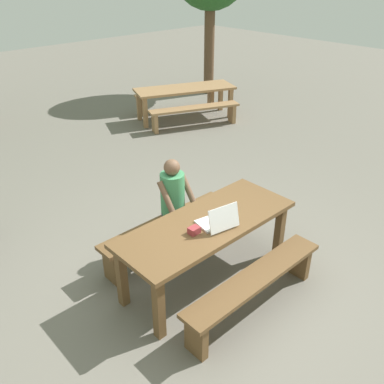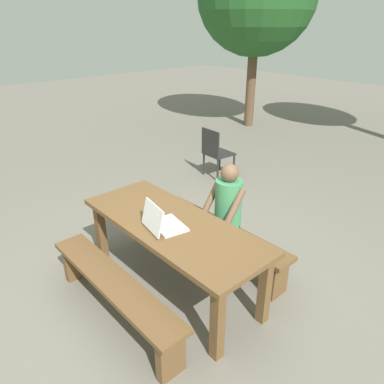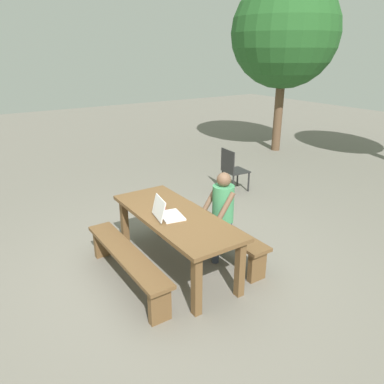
% 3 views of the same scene
% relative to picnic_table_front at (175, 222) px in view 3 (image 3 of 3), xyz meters
% --- Properties ---
extents(ground_plane, '(30.00, 30.00, 0.00)m').
position_rel_picnic_table_front_xyz_m(ground_plane, '(0.00, 0.00, -0.66)').
color(ground_plane, slate).
extents(picnic_table_front, '(2.05, 0.80, 0.76)m').
position_rel_picnic_table_front_xyz_m(picnic_table_front, '(0.00, 0.00, 0.00)').
color(picnic_table_front, brown).
rests_on(picnic_table_front, ground).
extents(bench_near, '(1.81, 0.30, 0.44)m').
position_rel_picnic_table_front_xyz_m(bench_near, '(0.00, -0.69, -0.32)').
color(bench_near, brown).
rests_on(bench_near, ground).
extents(bench_far, '(1.81, 0.30, 0.44)m').
position_rel_picnic_table_front_xyz_m(bench_far, '(0.00, 0.69, -0.32)').
color(bench_far, brown).
rests_on(bench_far, ground).
extents(laptop, '(0.41, 0.39, 0.27)m').
position_rel_picnic_table_front_xyz_m(laptop, '(0.02, -0.14, 0.17)').
color(laptop, white).
rests_on(laptop, picnic_table_front).
extents(small_pouch, '(0.11, 0.09, 0.07)m').
position_rel_picnic_table_front_xyz_m(small_pouch, '(-0.25, -0.06, 0.14)').
color(small_pouch, '#993338').
rests_on(small_pouch, picnic_table_front).
extents(person_seated, '(0.40, 0.40, 1.22)m').
position_rel_picnic_table_front_xyz_m(person_seated, '(0.10, 0.65, 0.05)').
color(person_seated, '#333847').
rests_on(person_seated, ground).
extents(plastic_chair, '(0.47, 0.47, 0.87)m').
position_rel_picnic_table_front_xyz_m(plastic_chair, '(-1.80, 2.43, -0.19)').
color(plastic_chair, '#262626').
rests_on(plastic_chair, ground).
extents(tree_right, '(2.80, 2.80, 4.51)m').
position_rel_picnic_table_front_xyz_m(tree_right, '(-3.69, 5.60, 2.44)').
color(tree_right, brown).
rests_on(tree_right, ground).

